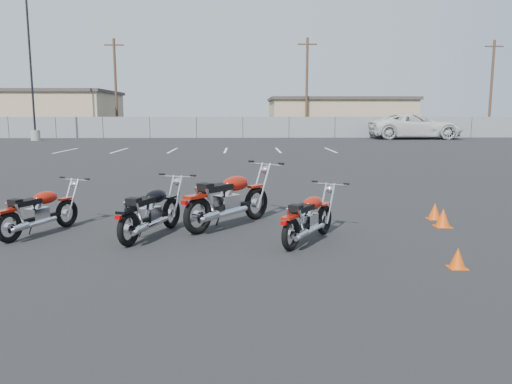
{
  "coord_description": "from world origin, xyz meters",
  "views": [
    {
      "loc": [
        -0.05,
        -8.41,
        2.07
      ],
      "look_at": [
        0.2,
        0.6,
        0.65
      ],
      "focal_mm": 35.0,
      "sensor_mm": 36.0,
      "label": 1
    }
  ],
  "objects_px": {
    "motorcycle_front_red": "(39,211)",
    "motorcycle_third_red": "(229,199)",
    "motorcycle_second_black": "(151,211)",
    "motorcycle_rear_red": "(309,218)",
    "white_van": "(416,119)"
  },
  "relations": [
    {
      "from": "motorcycle_second_black",
      "to": "motorcycle_third_red",
      "type": "height_order",
      "value": "motorcycle_third_red"
    },
    {
      "from": "motorcycle_front_red",
      "to": "white_van",
      "type": "distance_m",
      "value": 37.09
    },
    {
      "from": "motorcycle_third_red",
      "to": "white_van",
      "type": "distance_m",
      "value": 35.16
    },
    {
      "from": "motorcycle_front_red",
      "to": "motorcycle_second_black",
      "type": "distance_m",
      "value": 1.97
    },
    {
      "from": "motorcycle_third_red",
      "to": "motorcycle_rear_red",
      "type": "height_order",
      "value": "motorcycle_third_red"
    },
    {
      "from": "motorcycle_rear_red",
      "to": "motorcycle_third_red",
      "type": "bearing_deg",
      "value": 138.73
    },
    {
      "from": "motorcycle_rear_red",
      "to": "motorcycle_second_black",
      "type": "bearing_deg",
      "value": 170.69
    },
    {
      "from": "motorcycle_third_red",
      "to": "white_van",
      "type": "xyz_separation_m",
      "value": [
        14.53,
        32.0,
        1.12
      ]
    },
    {
      "from": "motorcycle_front_red",
      "to": "motorcycle_third_red",
      "type": "xyz_separation_m",
      "value": [
        3.25,
        0.53,
        0.11
      ]
    },
    {
      "from": "motorcycle_front_red",
      "to": "motorcycle_third_red",
      "type": "relative_size",
      "value": 0.88
    },
    {
      "from": "motorcycle_third_red",
      "to": "white_van",
      "type": "height_order",
      "value": "white_van"
    },
    {
      "from": "motorcycle_third_red",
      "to": "motorcycle_rear_red",
      "type": "xyz_separation_m",
      "value": [
        1.32,
        -1.16,
        -0.11
      ]
    },
    {
      "from": "motorcycle_front_red",
      "to": "white_van",
      "type": "xyz_separation_m",
      "value": [
        17.78,
        32.53,
        1.23
      ]
    },
    {
      "from": "motorcycle_second_black",
      "to": "motorcycle_rear_red",
      "type": "bearing_deg",
      "value": -9.31
    },
    {
      "from": "motorcycle_front_red",
      "to": "motorcycle_rear_red",
      "type": "height_order",
      "value": "motorcycle_front_red"
    }
  ]
}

